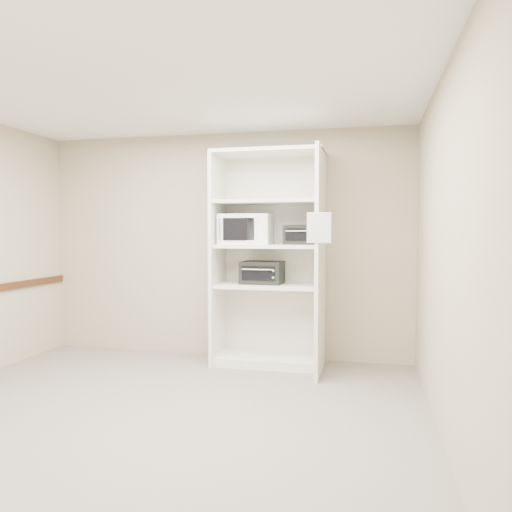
% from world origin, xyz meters
% --- Properties ---
extents(floor, '(4.50, 4.00, 0.01)m').
position_xyz_m(floor, '(0.00, 0.00, 0.00)').
color(floor, slate).
rests_on(floor, ground).
extents(ceiling, '(4.50, 4.00, 0.01)m').
position_xyz_m(ceiling, '(0.00, 0.00, 2.70)').
color(ceiling, white).
extents(wall_back, '(4.50, 0.02, 2.70)m').
position_xyz_m(wall_back, '(0.00, 2.00, 1.35)').
color(wall_back, tan).
rests_on(wall_back, ground).
extents(wall_right, '(0.02, 4.00, 2.70)m').
position_xyz_m(wall_right, '(2.25, 0.00, 1.35)').
color(wall_right, tan).
rests_on(wall_right, ground).
extents(shelving_unit, '(1.24, 0.92, 2.42)m').
position_xyz_m(shelving_unit, '(0.67, 1.70, 1.13)').
color(shelving_unit, white).
rests_on(shelving_unit, floor).
extents(microwave, '(0.59, 0.46, 0.34)m').
position_xyz_m(microwave, '(0.35, 1.72, 1.54)').
color(microwave, white).
rests_on(microwave, shelving_unit).
extents(toaster_oven_upper, '(0.40, 0.31, 0.22)m').
position_xyz_m(toaster_oven_upper, '(0.99, 1.75, 1.48)').
color(toaster_oven_upper, black).
rests_on(toaster_oven_upper, shelving_unit).
extents(toaster_oven_lower, '(0.48, 0.37, 0.26)m').
position_xyz_m(toaster_oven_lower, '(0.54, 1.72, 1.05)').
color(toaster_oven_lower, black).
rests_on(toaster_oven_lower, shelving_unit).
extents(paper_sign, '(0.23, 0.02, 0.29)m').
position_xyz_m(paper_sign, '(1.25, 1.07, 1.55)').
color(paper_sign, white).
rests_on(paper_sign, shelving_unit).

